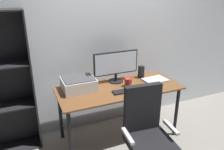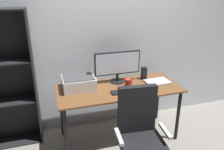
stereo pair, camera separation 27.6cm
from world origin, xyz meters
name	(u,v)px [view 1 (the left image)]	position (x,y,z in m)	size (l,w,h in m)	color
ground_plane	(119,136)	(0.00, 0.00, 0.00)	(12.00, 12.00, 0.00)	gray
back_wall	(104,37)	(0.00, 0.51, 1.30)	(6.40, 0.10, 2.60)	silver
desk	(119,94)	(0.00, 0.00, 0.65)	(1.57, 0.68, 0.74)	brown
monitor	(116,65)	(0.04, 0.20, 0.98)	(0.62, 0.20, 0.42)	black
keyboard	(124,91)	(0.00, -0.14, 0.75)	(0.29, 0.11, 0.02)	black
mouse	(139,88)	(0.20, -0.15, 0.76)	(0.06, 0.10, 0.03)	black
coffee_mug	(128,82)	(0.11, -0.01, 0.79)	(0.10, 0.08, 0.11)	#B72D28
laptop	(155,80)	(0.55, 0.01, 0.75)	(0.32, 0.23, 0.02)	#B7BABC
speaker_left	(89,80)	(-0.35, 0.19, 0.82)	(0.06, 0.07, 0.17)	black
speaker_right	(141,72)	(0.42, 0.19, 0.82)	(0.06, 0.07, 0.17)	black
printer	(79,84)	(-0.49, 0.14, 0.82)	(0.40, 0.34, 0.16)	silver
office_chair	(147,138)	(-0.01, -0.71, 0.46)	(0.54, 0.54, 1.01)	#B7BABC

